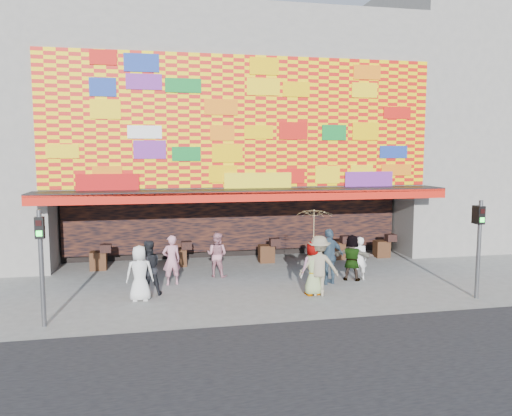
% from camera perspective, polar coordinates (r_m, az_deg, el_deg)
% --- Properties ---
extents(ground, '(90.00, 90.00, 0.00)m').
position_cam_1_polar(ground, '(15.69, 1.32, -9.99)').
color(ground, slate).
rests_on(ground, ground).
extents(road_strip, '(30.00, 8.00, 0.02)m').
position_cam_1_polar(road_strip, '(9.88, 10.25, -20.33)').
color(road_strip, black).
rests_on(road_strip, ground).
extents(shop_building, '(15.20, 9.40, 10.00)m').
position_cam_1_polar(shop_building, '(23.10, -3.20, 8.43)').
color(shop_building, gray).
rests_on(shop_building, ground).
extents(neighbor_right, '(11.00, 8.00, 12.00)m').
position_cam_1_polar(neighbor_right, '(27.99, 24.59, 9.09)').
color(neighbor_right, gray).
rests_on(neighbor_right, ground).
extents(signal_left, '(0.22, 0.20, 3.00)m').
position_cam_1_polar(signal_left, '(13.72, -23.36, -4.93)').
color(signal_left, '#59595B').
rests_on(signal_left, ground).
extents(signal_right, '(0.22, 0.20, 3.00)m').
position_cam_1_polar(signal_right, '(16.47, 24.16, -3.13)').
color(signal_right, '#59595B').
rests_on(signal_right, ground).
extents(ped_a, '(0.83, 0.55, 1.68)m').
position_cam_1_polar(ped_a, '(15.36, -13.14, -7.28)').
color(ped_a, silver).
rests_on(ped_a, ground).
extents(ped_b, '(0.69, 0.53, 1.68)m').
position_cam_1_polar(ped_b, '(16.98, -9.63, -5.88)').
color(ped_b, '#BC7A8C').
rests_on(ped_b, ground).
extents(ped_c, '(0.96, 0.81, 1.73)m').
position_cam_1_polar(ped_c, '(15.86, -12.24, -6.72)').
color(ped_c, black).
rests_on(ped_c, ground).
extents(ped_d, '(1.35, 1.00, 1.87)m').
position_cam_1_polar(ped_d, '(15.63, 7.21, -6.56)').
color(ped_d, gray).
rests_on(ped_d, ground).
extents(ped_e, '(1.19, 0.76, 1.88)m').
position_cam_1_polar(ped_e, '(17.00, 8.38, -5.50)').
color(ped_e, '#395065').
rests_on(ped_e, ground).
extents(ped_f, '(1.54, 1.08, 1.60)m').
position_cam_1_polar(ped_f, '(17.64, 10.91, -5.58)').
color(ped_f, gray).
rests_on(ped_f, ground).
extents(ped_g, '(0.92, 0.69, 1.71)m').
position_cam_1_polar(ped_g, '(15.67, 6.63, -6.82)').
color(ped_g, gray).
rests_on(ped_g, ground).
extents(ped_h, '(0.62, 0.48, 1.51)m').
position_cam_1_polar(ped_h, '(17.76, 11.72, -5.65)').
color(ped_h, silver).
rests_on(ped_h, ground).
extents(ped_i, '(0.97, 0.91, 1.59)m').
position_cam_1_polar(ped_i, '(17.87, -4.49, -5.34)').
color(ped_i, '#BE7B88').
rests_on(ped_i, ground).
extents(parasol, '(1.38, 1.39, 1.96)m').
position_cam_1_polar(parasol, '(15.42, 6.70, -1.94)').
color(parasol, '#D5BD86').
rests_on(parasol, ground).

